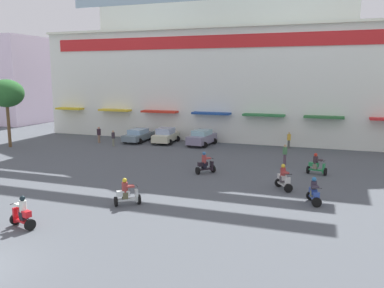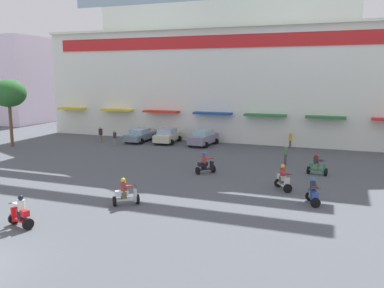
{
  "view_description": "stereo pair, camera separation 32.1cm",
  "coord_description": "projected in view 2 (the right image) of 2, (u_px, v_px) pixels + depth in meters",
  "views": [
    {
      "loc": [
        12.35,
        -9.7,
        6.89
      ],
      "look_at": [
        2.84,
        16.42,
        2.14
      ],
      "focal_mm": 37.98,
      "sensor_mm": 36.0,
      "label": 1
    },
    {
      "loc": [
        12.65,
        -9.59,
        6.89
      ],
      "look_at": [
        2.84,
        16.42,
        2.14
      ],
      "focal_mm": 37.98,
      "sensor_mm": 36.0,
      "label": 2
    }
  ],
  "objects": [
    {
      "name": "ground_plane",
      "position": [
        133.0,
        182.0,
        26.4
      ],
      "size": [
        128.0,
        128.0,
        0.0
      ],
      "primitive_type": "plane",
      "color": "#4D5259"
    },
    {
      "name": "plaza_tree_0",
      "position": [
        9.0,
        94.0,
        38.61
      ],
      "size": [
        3.2,
        3.33,
        6.48
      ],
      "color": "brown",
      "rests_on": "ground"
    },
    {
      "name": "parked_car_0",
      "position": [
        140.0,
        135.0,
        42.21
      ],
      "size": [
        2.29,
        4.29,
        1.35
      ],
      "color": "slate",
      "rests_on": "ground"
    },
    {
      "name": "scooter_rider_1",
      "position": [
        313.0,
        193.0,
        21.84
      ],
      "size": [
        0.91,
        1.43,
        1.46
      ],
      "color": "black",
      "rests_on": "ground"
    },
    {
      "name": "flank_building_left",
      "position": [
        9.0,
        80.0,
        59.62
      ],
      "size": [
        12.16,
        9.67,
        12.19
      ],
      "color": "white",
      "rests_on": "ground"
    },
    {
      "name": "pedestrian_2",
      "position": [
        286.0,
        154.0,
        31.18
      ],
      "size": [
        0.42,
        0.42,
        1.61
      ],
      "color": "#523D4C",
      "rests_on": "ground"
    },
    {
      "name": "colonial_building",
      "position": [
        232.0,
        46.0,
        46.77
      ],
      "size": [
        39.39,
        19.02,
        22.98
      ],
      "color": "white",
      "rests_on": "ground"
    },
    {
      "name": "scooter_rider_0",
      "position": [
        125.0,
        194.0,
        21.67
      ],
      "size": [
        1.39,
        1.28,
        1.5
      ],
      "color": "black",
      "rests_on": "ground"
    },
    {
      "name": "parked_car_2",
      "position": [
        203.0,
        138.0,
        39.96
      ],
      "size": [
        2.51,
        4.04,
        1.54
      ],
      "color": "gray",
      "rests_on": "ground"
    },
    {
      "name": "scooter_rider_4",
      "position": [
        283.0,
        179.0,
        24.54
      ],
      "size": [
        1.22,
        1.47,
        1.57
      ],
      "color": "black",
      "rests_on": "ground"
    },
    {
      "name": "pedestrian_3",
      "position": [
        101.0,
        134.0,
        41.6
      ],
      "size": [
        0.56,
        0.56,
        1.65
      ],
      "color": "#826551",
      "rests_on": "ground"
    },
    {
      "name": "pedestrian_0",
      "position": [
        115.0,
        137.0,
        39.57
      ],
      "size": [
        0.35,
        0.35,
        1.56
      ],
      "color": "slate",
      "rests_on": "ground"
    },
    {
      "name": "scooter_rider_6",
      "position": [
        205.0,
        165.0,
        28.61
      ],
      "size": [
        1.32,
        1.38,
        1.57
      ],
      "color": "black",
      "rests_on": "ground"
    },
    {
      "name": "scooter_rider_3",
      "position": [
        21.0,
        213.0,
        18.53
      ],
      "size": [
        1.44,
        0.88,
        1.53
      ],
      "color": "black",
      "rests_on": "ground"
    },
    {
      "name": "parked_car_1",
      "position": [
        167.0,
        136.0,
        41.42
      ],
      "size": [
        2.51,
        4.0,
        1.55
      ],
      "color": "beige",
      "rests_on": "ground"
    },
    {
      "name": "scooter_rider_5",
      "position": [
        317.0,
        166.0,
        28.27
      ],
      "size": [
        1.41,
        0.76,
        1.51
      ],
      "color": "black",
      "rests_on": "ground"
    },
    {
      "name": "pedestrian_1",
      "position": [
        290.0,
        139.0,
        38.18
      ],
      "size": [
        0.45,
        0.45,
        1.58
      ],
      "color": "#505149",
      "rests_on": "ground"
    }
  ]
}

